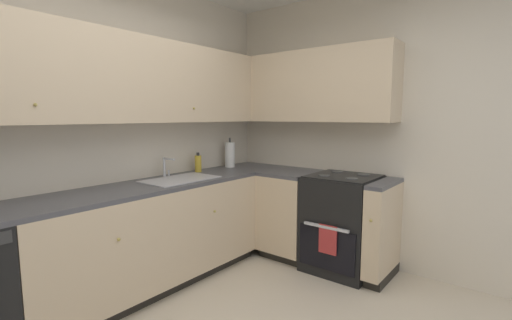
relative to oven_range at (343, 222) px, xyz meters
The scene contains 13 objects.
wall_back 2.47m from the oven_range, 140.97° to the left, with size 4.24×0.05×2.69m, color beige.
wall_right 0.98m from the oven_range, 43.34° to the right, with size 0.05×3.53×2.69m, color beige.
lower_cabinets_back 1.78m from the oven_range, 140.79° to the left, with size 2.13×0.62×0.87m.
countertop_back 1.83m from the oven_range, 140.92° to the left, with size 3.33×0.60×0.04m, color #4C4C51.
lower_cabinets_right 0.35m from the oven_range, 92.54° to the left, with size 0.62×1.29×0.87m.
countertop_right 0.55m from the oven_range, 93.00° to the left, with size 0.60×1.29×0.03m.
oven_range is the anchor object (origin of this frame).
upper_cabinets_back 2.39m from the oven_range, 140.69° to the left, with size 3.01×0.34×0.71m.
upper_cabinets_right 1.41m from the oven_range, 76.42° to the left, with size 0.32×1.84×0.71m.
sink 1.58m from the oven_range, 134.18° to the left, with size 0.66×0.40×0.10m.
faucet 1.77m from the oven_range, 129.14° to the left, with size 0.07×0.16×0.19m.
soap_bottle 1.55m from the oven_range, 116.66° to the left, with size 0.07×0.07×0.20m.
paper_towel_roll 1.43m from the oven_range, 98.57° to the left, with size 0.11×0.11×0.34m.
Camera 1 is at (-1.33, -1.11, 1.48)m, focal length 24.91 mm.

